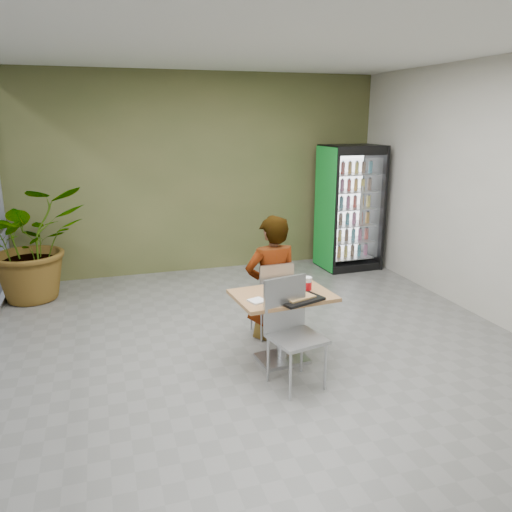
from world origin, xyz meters
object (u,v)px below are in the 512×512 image
at_px(cafeteria_tray, 298,299).
at_px(beverage_fridge, 350,208).
at_px(potted_plant, 31,243).
at_px(dining_table, 282,313).
at_px(seated_woman, 272,290).
at_px(soda_cup, 307,285).
at_px(chair_far, 273,294).
at_px(chair_near, 291,323).

distance_m(cafeteria_tray, beverage_fridge, 3.85).
xyz_separation_m(cafeteria_tray, potted_plant, (-2.76, 3.06, 0.04)).
height_order(dining_table, seated_woman, seated_woman).
bearing_deg(soda_cup, cafeteria_tray, -134.18).
bearing_deg(seated_woman, cafeteria_tray, 85.93).
bearing_deg(chair_far, cafeteria_tray, 85.52).
bearing_deg(beverage_fridge, chair_far, -135.01).
relative_size(chair_far, soda_cup, 5.56).
distance_m(dining_table, chair_far, 0.59).
bearing_deg(chair_far, chair_near, 77.25).
bearing_deg(potted_plant, seated_woman, -38.59).
height_order(cafeteria_tray, potted_plant, potted_plant).
bearing_deg(seated_woman, chair_far, 93.08).
bearing_deg(dining_table, beverage_fridge, 52.14).
height_order(chair_near, potted_plant, potted_plant).
bearing_deg(chair_far, potted_plant, -41.99).
bearing_deg(chair_near, chair_far, 67.97).
height_order(soda_cup, beverage_fridge, beverage_fridge).
relative_size(dining_table, cafeteria_tray, 2.32).
relative_size(dining_table, chair_far, 1.13).
xyz_separation_m(seated_woman, beverage_fridge, (2.18, 2.30, 0.46)).
relative_size(chair_far, cafeteria_tray, 2.04).
xyz_separation_m(dining_table, beverage_fridge, (2.28, 2.93, 0.50)).
relative_size(beverage_fridge, potted_plant, 1.28).
bearing_deg(chair_near, cafeteria_tray, 41.18).
bearing_deg(potted_plant, beverage_fridge, 1.01).
relative_size(chair_near, cafeteria_tray, 2.30).
relative_size(soda_cup, cafeteria_tray, 0.37).
distance_m(dining_table, chair_near, 0.43).
xyz_separation_m(chair_near, seated_woman, (0.17, 1.04, -0.03)).
bearing_deg(beverage_fridge, chair_near, -127.28).
xyz_separation_m(chair_near, beverage_fridge, (2.35, 3.35, 0.42)).
bearing_deg(seated_woman, potted_plant, -41.46).
distance_m(chair_far, soda_cup, 0.70).
distance_m(seated_woman, potted_plant, 3.56).
xyz_separation_m(chair_near, potted_plant, (-2.61, 3.26, 0.20)).
height_order(seated_woman, cafeteria_tray, seated_woman).
relative_size(chair_far, potted_plant, 0.57).
xyz_separation_m(chair_near, cafeteria_tray, (0.15, 0.20, 0.16)).
relative_size(cafeteria_tray, beverage_fridge, 0.22).
relative_size(chair_near, beverage_fridge, 0.50).
xyz_separation_m(chair_far, potted_plant, (-2.78, 2.26, 0.27)).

